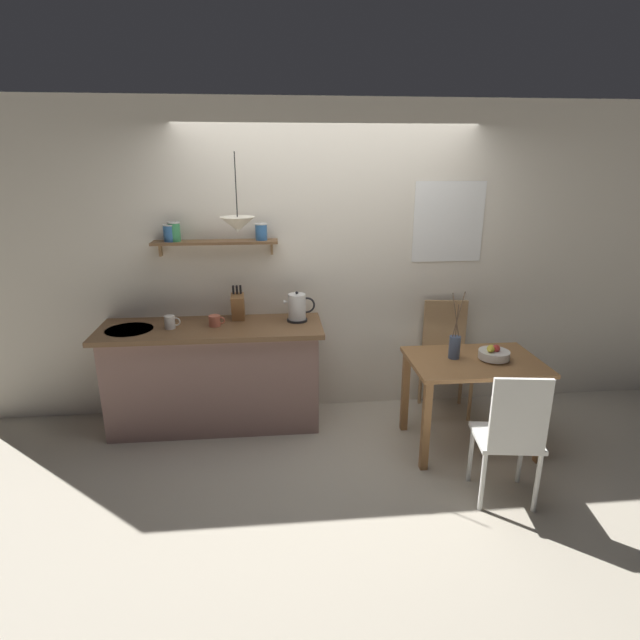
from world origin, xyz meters
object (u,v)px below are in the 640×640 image
dining_chair_far (445,352)px  fruit_bowl (494,354)px  electric_kettle (297,308)px  knife_block (238,306)px  dining_table (473,374)px  twig_vase (455,346)px  coffee_mug_by_sink (170,322)px  dining_chair_near (511,433)px  pendant_lamp (238,224)px  coffee_mug_spare (215,321)px

dining_chair_far → fruit_bowl: dining_chair_far is taller
dining_chair_far → electric_kettle: (-1.34, -0.05, 0.47)m
knife_block → dining_table: bearing=-20.0°
twig_vase → coffee_mug_by_sink: (-2.22, 0.45, 0.12)m
knife_block → coffee_mug_by_sink: (-0.54, -0.17, -0.07)m
electric_kettle → coffee_mug_by_sink: bearing=-174.5°
dining_chair_near → fruit_bowl: size_ratio=4.08×
electric_kettle → knife_block: size_ratio=0.85×
twig_vase → electric_kettle: twig_vase is taller
coffee_mug_by_sink → dining_chair_far: bearing=3.7°
knife_block → dining_chair_near: bearing=-37.8°
electric_kettle → knife_block: bearing=172.3°
dining_chair_near → pendant_lamp: (-1.76, 1.15, 1.22)m
dining_table → electric_kettle: 1.52m
fruit_bowl → coffee_mug_spare: size_ratio=1.75×
dining_chair_far → coffee_mug_spare: bearing=-176.5°
twig_vase → dining_table: bearing=-19.2°
dining_chair_near → twig_vase: 0.85m
coffee_mug_by_sink → coffee_mug_spare: size_ratio=0.95×
dining_chair_far → electric_kettle: 1.42m
dining_table → dining_chair_near: dining_chair_near is taller
dining_chair_far → coffee_mug_spare: (-2.02, -0.12, 0.40)m
coffee_mug_spare → electric_kettle: bearing=5.9°
dining_chair_near → pendant_lamp: bearing=146.9°
dining_chair_near → coffee_mug_by_sink: (-2.35, 1.23, 0.43)m
dining_chair_near → dining_chair_far: (0.03, 1.39, 0.02)m
fruit_bowl → pendant_lamp: pendant_lamp is taller
fruit_bowl → coffee_mug_spare: (-2.16, 0.54, 0.16)m
dining_chair_near → dining_chair_far: 1.39m
twig_vase → coffee_mug_by_sink: bearing=168.6°
dining_chair_far → coffee_mug_by_sink: size_ratio=7.92×
dining_chair_far → fruit_bowl: size_ratio=4.31×
fruit_bowl → knife_block: bearing=161.0°
dining_table → knife_block: (-1.84, 0.67, 0.41)m
dining_table → coffee_mug_spare: bearing=165.3°
electric_kettle → knife_block: knife_block is taller
fruit_bowl → dining_chair_near: bearing=-103.2°
coffee_mug_by_sink → knife_block: bearing=17.5°
dining_chair_near → dining_chair_far: dining_chair_far is taller
knife_block → pendant_lamp: size_ratio=0.54×
fruit_bowl → knife_block: (-1.98, 0.68, 0.24)m
electric_kettle → dining_table: bearing=-24.2°
dining_chair_far → electric_kettle: bearing=-177.8°
twig_vase → fruit_bowl: bearing=-12.7°
fruit_bowl → dining_table: bearing=174.7°
electric_kettle → coffee_mug_spare: bearing=-174.1°
dining_chair_near → twig_vase: twig_vase is taller
fruit_bowl → coffee_mug_spare: 2.23m
dining_table → fruit_bowl: fruit_bowl is taller
coffee_mug_by_sink → twig_vase: bearing=-11.4°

